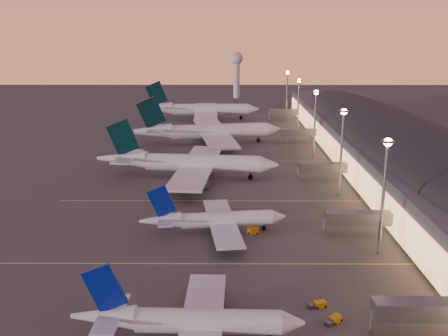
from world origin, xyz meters
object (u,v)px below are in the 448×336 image
at_px(airliner_wide_near, 187,163).
at_px(airliner_wide_far, 199,110).
at_px(airliner_narrow_south, 188,321).
at_px(baggage_tug_d, 334,320).
at_px(baggage_tug_a, 255,324).
at_px(baggage_tug_c, 251,231).
at_px(radar_tower, 237,67).
at_px(airliner_narrow_north, 214,220).
at_px(baggage_tug_b, 318,304).
at_px(airliner_wide_mid, 206,132).

distance_m(airliner_wide_near, airliner_wide_far, 111.54).
relative_size(airliner_narrow_south, baggage_tug_d, 10.73).
bearing_deg(baggage_tug_a, baggage_tug_c, 89.00).
bearing_deg(radar_tower, airliner_narrow_north, -92.37).
distance_m(airliner_narrow_north, baggage_tug_a, 40.40).
height_order(airliner_wide_far, radar_tower, radar_tower).
height_order(airliner_wide_far, baggage_tug_c, airliner_wide_far).
bearing_deg(airliner_narrow_south, baggage_tug_b, 25.85).
height_order(airliner_wide_far, baggage_tug_a, airliner_wide_far).
relative_size(airliner_wide_near, baggage_tug_d, 17.78).
bearing_deg(airliner_narrow_south, radar_tower, 89.02).
relative_size(airliner_narrow_north, airliner_wide_near, 0.58).
bearing_deg(baggage_tug_a, baggage_tug_d, 6.05).
distance_m(airliner_narrow_south, baggage_tug_c, 44.95).
relative_size(baggage_tug_a, baggage_tug_c, 0.92).
distance_m(airliner_narrow_north, airliner_wide_near, 47.88).
xyz_separation_m(airliner_narrow_north, baggage_tug_d, (20.98, -38.28, -2.81)).
distance_m(baggage_tug_c, baggage_tug_d, 40.05).
relative_size(airliner_wide_far, baggage_tug_b, 18.81).
height_order(airliner_narrow_north, baggage_tug_d, airliner_narrow_north).
relative_size(airliner_wide_far, baggage_tug_c, 15.41).
bearing_deg(airliner_wide_near, baggage_tug_b, -64.34).
bearing_deg(baggage_tug_c, radar_tower, 91.09).
bearing_deg(airliner_narrow_south, baggage_tug_c, 76.28).
bearing_deg(airliner_wide_mid, baggage_tug_d, -88.07).
distance_m(airliner_narrow_south, airliner_wide_mid, 140.38).
xyz_separation_m(airliner_narrow_south, airliner_wide_mid, (-2.63, 140.34, 2.05)).
height_order(radar_tower, baggage_tug_d, radar_tower).
height_order(airliner_wide_near, baggage_tug_b, airliner_wide_near).
xyz_separation_m(airliner_wide_near, airliner_wide_mid, (4.40, 50.19, 0.43)).
distance_m(airliner_narrow_south, airliner_narrow_north, 43.46).
relative_size(airliner_narrow_south, airliner_wide_mid, 0.56).
xyz_separation_m(airliner_wide_far, baggage_tug_b, (31.03, -191.69, -4.98)).
bearing_deg(airliner_wide_mid, airliner_narrow_north, -95.88).
bearing_deg(airliner_wide_far, airliner_wide_mid, -85.89).
distance_m(airliner_wide_mid, airliner_wide_far, 61.65).
height_order(airliner_wide_mid, airliner_wide_far, airliner_wide_mid).
height_order(airliner_narrow_south, airliner_wide_near, airliner_wide_near).
bearing_deg(airliner_wide_far, baggage_tug_a, -86.00).
height_order(airliner_wide_mid, radar_tower, radar_tower).
height_order(airliner_wide_near, baggage_tug_d, airliner_wide_near).
bearing_deg(airliner_narrow_south, airliner_wide_near, 96.08).
distance_m(airliner_narrow_north, baggage_tug_c, 9.28).
distance_m(radar_tower, baggage_tug_b, 282.70).
relative_size(airliner_wide_mid, baggage_tug_b, 18.88).
bearing_deg(baggage_tug_d, baggage_tug_a, 143.67).
bearing_deg(airliner_wide_near, airliner_wide_mid, 90.62).
bearing_deg(airliner_narrow_north, airliner_wide_far, 86.62).
relative_size(airliner_wide_far, baggage_tug_d, 19.21).
height_order(airliner_narrow_south, baggage_tug_c, airliner_narrow_south).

